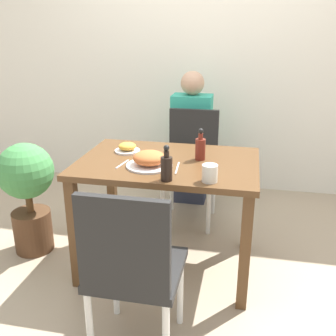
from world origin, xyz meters
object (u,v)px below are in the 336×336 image
(sauce_bottle, at_px, (166,167))
(condiment_bottle, at_px, (200,148))
(food_plate, at_px, (149,160))
(potted_plant_left, at_px, (28,188))
(side_plate, at_px, (127,148))
(chair_near, at_px, (131,266))
(chair_far, at_px, (191,160))
(person_figure, at_px, (191,139))
(drink_cup, at_px, (210,173))

(sauce_bottle, relative_size, condiment_bottle, 1.00)
(food_plate, xyz_separation_m, potted_plant_left, (-0.90, 0.12, -0.31))
(food_plate, xyz_separation_m, side_plate, (-0.21, 0.25, -0.02))
(chair_near, distance_m, food_plate, 0.72)
(chair_far, relative_size, potted_plant_left, 1.13)
(chair_far, xyz_separation_m, sauce_bottle, (0.02, -1.05, 0.31))
(food_plate, height_order, sauce_bottle, sauce_bottle)
(condiment_bottle, bearing_deg, food_plate, -145.59)
(food_plate, relative_size, side_plate, 1.65)
(chair_near, bearing_deg, potted_plant_left, -38.60)
(chair_near, xyz_separation_m, potted_plant_left, (-0.98, 0.78, -0.03))
(potted_plant_left, bearing_deg, food_plate, -7.80)
(chair_near, relative_size, sauce_bottle, 4.53)
(chair_far, bearing_deg, sauce_bottle, -88.82)
(chair_near, xyz_separation_m, food_plate, (-0.08, 0.66, 0.28))
(chair_near, distance_m, person_figure, 1.86)
(side_plate, distance_m, sauce_bottle, 0.57)
(side_plate, xyz_separation_m, sauce_bottle, (0.36, -0.44, 0.05))
(sauce_bottle, height_order, person_figure, person_figure)
(food_plate, distance_m, potted_plant_left, 0.96)
(chair_near, relative_size, side_plate, 5.41)
(food_plate, distance_m, drink_cup, 0.41)
(food_plate, relative_size, sauce_bottle, 1.38)
(drink_cup, bearing_deg, food_plate, 156.12)
(food_plate, distance_m, person_figure, 1.22)
(potted_plant_left, bearing_deg, chair_far, 35.88)
(potted_plant_left, height_order, person_figure, person_figure)
(drink_cup, bearing_deg, person_figure, 102.43)
(food_plate, bearing_deg, sauce_bottle, -53.34)
(chair_near, bearing_deg, person_figure, -89.67)
(drink_cup, distance_m, person_figure, 1.41)
(side_plate, relative_size, drink_cup, 1.76)
(drink_cup, relative_size, sauce_bottle, 0.48)
(drink_cup, distance_m, condiment_bottle, 0.37)
(side_plate, bearing_deg, potted_plant_left, -169.74)
(potted_plant_left, bearing_deg, side_plate, 10.26)
(food_plate, bearing_deg, chair_near, -82.96)
(food_plate, height_order, side_plate, food_plate)
(drink_cup, bearing_deg, chair_near, -120.44)
(sauce_bottle, height_order, condiment_bottle, same)
(chair_near, distance_m, potted_plant_left, 1.25)
(drink_cup, xyz_separation_m, sauce_bottle, (-0.23, -0.03, 0.03))
(chair_far, distance_m, condiment_bottle, 0.76)
(sauce_bottle, xyz_separation_m, potted_plant_left, (-1.04, 0.32, -0.34))
(drink_cup, distance_m, potted_plant_left, 1.34)
(food_plate, xyz_separation_m, sauce_bottle, (0.14, -0.19, 0.03))
(chair_far, xyz_separation_m, food_plate, (-0.12, -0.86, 0.28))
(sauce_bottle, bearing_deg, side_plate, 128.98)
(chair_far, relative_size, drink_cup, 9.50)
(drink_cup, xyz_separation_m, potted_plant_left, (-1.27, 0.29, -0.32))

